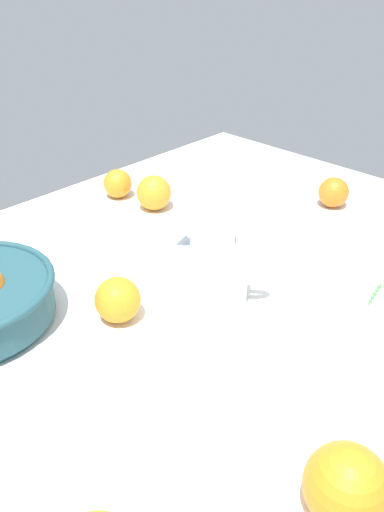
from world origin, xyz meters
TOP-DOWN VIEW (x-y plane):
  - ground_plane at (0.00, 0.00)cm, footprint 125.59×102.63cm
  - juice_pitcher at (-4.08, -3.97)cm, footprint 12.79×13.14cm
  - juice_glass at (5.56, -19.37)cm, footprint 6.07×6.07cm
  - second_glass at (33.13, -11.69)cm, footprint 6.42×6.42cm
  - loose_orange_0 at (40.78, 0.64)cm, footprint 6.60×6.60cm
  - loose_orange_1 at (-17.31, 3.39)cm, footprint 7.15×7.15cm
  - loose_orange_2 at (11.35, 38.36)cm, footprint 6.48×6.48cm
  - loose_orange_3 at (-22.29, -38.33)cm, footprint 8.77×8.77cm
  - loose_orange_4 at (12.86, 27.94)cm, footprint 7.54×7.54cm
  - herb_sprig_0 at (16.44, -22.30)cm, footprint 7.24×1.63cm

SIDE VIEW (x-z plane):
  - ground_plane at x=0.00cm, z-range -3.00..0.00cm
  - herb_sprig_0 at x=16.44cm, z-range -0.16..0.69cm
  - loose_orange_2 at x=11.35cm, z-range 0.00..6.48cm
  - loose_orange_0 at x=40.78cm, z-range 0.00..6.60cm
  - second_glass at x=33.13cm, z-range -0.58..7.57cm
  - loose_orange_1 at x=-17.31cm, z-range 0.00..7.15cm
  - loose_orange_4 at x=12.86cm, z-range 0.00..7.54cm
  - juice_glass at x=5.56cm, z-range -0.51..8.62cm
  - loose_orange_3 at x=-22.29cm, z-range 0.00..8.77cm
  - juice_pitcher at x=-4.08cm, z-range -2.49..13.55cm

